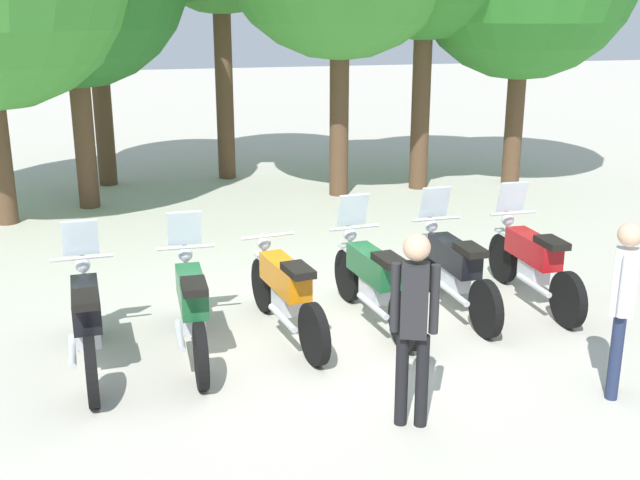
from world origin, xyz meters
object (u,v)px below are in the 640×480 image
motorcycle_1 (192,305)px  person_1 (414,316)px  motorcycle_3 (373,279)px  motorcycle_4 (454,268)px  motorcycle_2 (285,291)px  person_0 (623,297)px  motorcycle_5 (532,261)px  motorcycle_0 (87,318)px

motorcycle_1 → person_1: (1.61, -1.98, 0.49)m
motorcycle_3 → motorcycle_4: bearing=-89.6°
motorcycle_2 → motorcycle_4: 2.07m
person_0 → motorcycle_1: bearing=-171.5°
motorcycle_5 → person_1: bearing=134.4°
person_0 → person_1: (-2.00, 0.01, 0.04)m
motorcycle_0 → person_1: 3.30m
motorcycle_0 → person_1: bearing=-127.8°
motorcycle_4 → motorcycle_5: size_ratio=1.00×
motorcycle_0 → person_0: size_ratio=1.33×
motorcycle_4 → person_0: bearing=-167.7°
motorcycle_0 → motorcycle_4: (4.13, 0.43, 0.00)m
motorcycle_1 → person_1: person_1 is taller
person_0 → motorcycle_4: bearing=139.9°
motorcycle_2 → person_1: size_ratio=1.28×
motorcycle_2 → motorcycle_5: size_ratio=1.00×
motorcycle_0 → motorcycle_5: 5.18m
motorcycle_1 → person_0: person_0 is taller
motorcycle_0 → person_0: 5.05m
motorcycle_2 → person_1: bearing=-172.0°
motorcycle_2 → person_1: person_1 is taller
person_0 → motorcycle_3: bearing=162.1°
motorcycle_3 → person_0: (1.56, -2.24, 0.45)m
motorcycle_1 → motorcycle_0: bearing=95.9°
motorcycle_0 → person_1: (2.65, -1.91, 0.49)m
motorcycle_1 → motorcycle_4: bearing=-81.8°
person_1 → motorcycle_4: bearing=-8.3°
motorcycle_0 → motorcycle_5: same height
motorcycle_0 → motorcycle_5: size_ratio=1.00×
motorcycle_5 → person_0: (-0.51, -2.33, 0.45)m
motorcycle_3 → person_1: bearing=163.8°
motorcycle_1 → person_0: 4.15m
motorcycle_2 → motorcycle_5: motorcycle_5 is taller
motorcycle_2 → motorcycle_3: (1.03, 0.08, 0.01)m
motorcycle_3 → motorcycle_0: bearing=91.1°
motorcycle_1 → motorcycle_2: bearing=-78.4°
motorcycle_0 → motorcycle_2: 2.08m
motorcycle_1 → motorcycle_3: 2.07m
motorcycle_1 → motorcycle_3: same height
motorcycle_3 → person_1: size_ratio=1.28×
motorcycle_0 → motorcycle_3: same height
motorcycle_1 → motorcycle_3: (2.06, 0.26, 0.00)m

